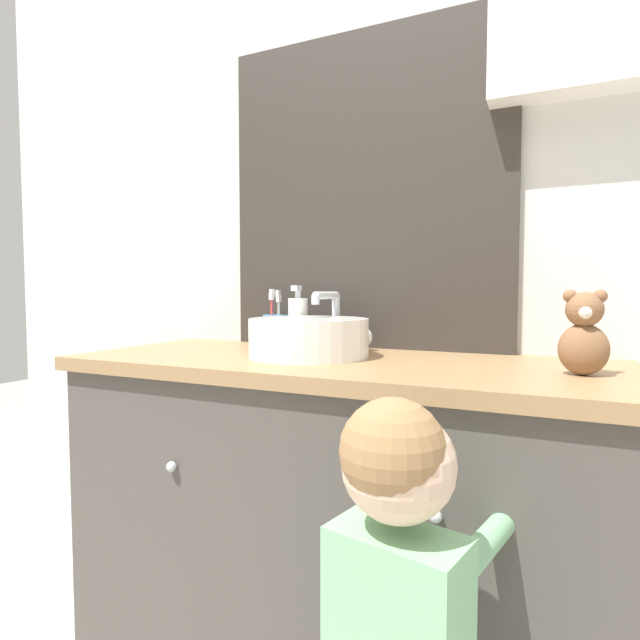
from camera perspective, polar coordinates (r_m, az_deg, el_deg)
The scene contains 7 objects.
wall_back at distance 1.55m, azimuth 7.39°, elevation 12.91°, with size 3.20×0.18×2.50m.
vanity_counter at distance 1.39m, azimuth 1.97°, elevation -21.95°, with size 1.37×0.56×0.85m.
sink_basin at distance 1.30m, azimuth -1.11°, elevation -1.89°, with size 0.31×0.37×0.17m.
toothbrush_holder at distance 1.57m, azimuth -5.07°, elevation -1.03°, with size 0.08×0.08×0.18m.
soap_dispenser at distance 1.49m, azimuth -2.53°, elevation -0.26°, with size 0.06×0.06×0.19m.
child_figure at distance 0.86m, azimuth 8.95°, elevation -31.55°, with size 0.27×0.41×0.87m.
teddy_bear at distance 1.14m, azimuth 27.92°, elevation -1.51°, with size 0.10×0.08×0.17m.
Camera 1 is at (0.49, -0.84, 1.02)m, focal length 28.00 mm.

